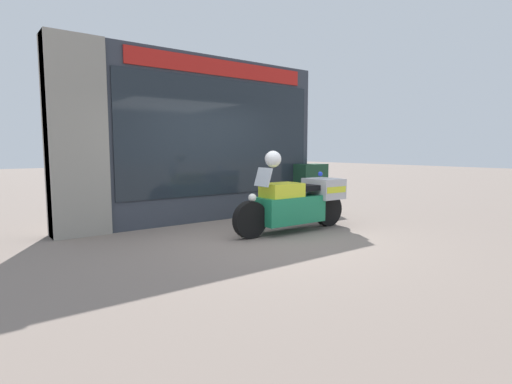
% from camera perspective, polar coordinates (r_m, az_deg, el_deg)
% --- Properties ---
extents(ground_plane, '(60.00, 60.00, 0.00)m').
position_cam_1_polar(ground_plane, '(6.85, 0.48, -6.42)').
color(ground_plane, gray).
extents(shop_building, '(5.73, 0.55, 3.36)m').
position_cam_1_polar(shop_building, '(8.16, -10.50, 7.45)').
color(shop_building, '#333842').
rests_on(shop_building, ground).
extents(window_display, '(4.34, 0.30, 1.96)m').
position_cam_1_polar(window_display, '(8.64, -5.64, -0.66)').
color(window_display, slate).
rests_on(window_display, ground).
extents(paramedic_motorcycle, '(2.49, 0.68, 1.18)m').
position_cam_1_polar(paramedic_motorcycle, '(7.31, 6.05, -1.36)').
color(paramedic_motorcycle, black).
rests_on(paramedic_motorcycle, ground).
extents(utility_cabinet, '(0.76, 0.43, 1.13)m').
position_cam_1_polar(utility_cabinet, '(9.72, 7.81, 0.65)').
color(utility_cabinet, '#193D28').
rests_on(utility_cabinet, ground).
extents(white_helmet, '(0.29, 0.29, 0.29)m').
position_cam_1_polar(white_helmet, '(6.87, 2.43, 4.73)').
color(white_helmet, white).
rests_on(white_helmet, paramedic_motorcycle).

